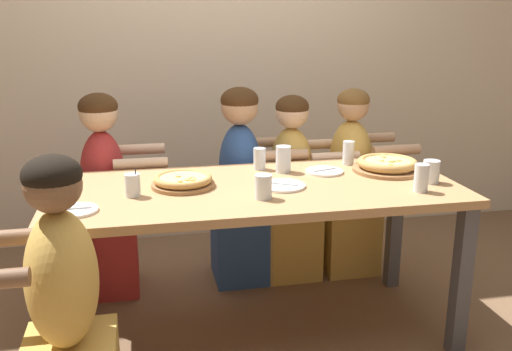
% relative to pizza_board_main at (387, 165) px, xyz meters
% --- Properties ---
extents(ground_plane, '(18.00, 18.00, 0.00)m').
position_rel_pizza_board_main_xyz_m(ground_plane, '(-0.70, -0.12, -0.80)').
color(ground_plane, brown).
rests_on(ground_plane, ground).
extents(restaurant_back_panel, '(10.00, 0.06, 3.20)m').
position_rel_pizza_board_main_xyz_m(restaurant_back_panel, '(-0.70, 1.31, 0.80)').
color(restaurant_back_panel, beige).
rests_on(restaurant_back_panel, ground).
extents(dining_table, '(1.89, 0.83, 0.76)m').
position_rel_pizza_board_main_xyz_m(dining_table, '(-0.70, -0.12, -0.12)').
color(dining_table, tan).
rests_on(dining_table, ground).
extents(pizza_board_main, '(0.35, 0.35, 0.06)m').
position_rel_pizza_board_main_xyz_m(pizza_board_main, '(0.00, 0.00, 0.00)').
color(pizza_board_main, '#996B42').
rests_on(pizza_board_main, dining_table).
extents(pizza_board_second, '(0.29, 0.29, 0.05)m').
position_rel_pizza_board_main_xyz_m(pizza_board_second, '(-1.04, -0.06, -0.00)').
color(pizza_board_second, '#996B42').
rests_on(pizza_board_second, dining_table).
extents(empty_plate_a, '(0.21, 0.21, 0.02)m').
position_rel_pizza_board_main_xyz_m(empty_plate_a, '(-0.59, -0.16, -0.03)').
color(empty_plate_a, white).
rests_on(empty_plate_a, dining_table).
extents(empty_plate_b, '(0.19, 0.19, 0.02)m').
position_rel_pizza_board_main_xyz_m(empty_plate_b, '(-0.32, 0.04, -0.03)').
color(empty_plate_b, white).
rests_on(empty_plate_b, dining_table).
extents(empty_plate_c, '(0.18, 0.18, 0.02)m').
position_rel_pizza_board_main_xyz_m(empty_plate_c, '(-1.49, -0.32, -0.03)').
color(empty_plate_c, white).
rests_on(empty_plate_c, dining_table).
extents(cocktail_glass_blue, '(0.07, 0.07, 0.13)m').
position_rel_pizza_board_main_xyz_m(cocktail_glass_blue, '(-1.26, -0.16, 0.01)').
color(cocktail_glass_blue, silver).
rests_on(cocktail_glass_blue, dining_table).
extents(drinking_glass_a, '(0.08, 0.08, 0.11)m').
position_rel_pizza_board_main_xyz_m(drinking_glass_a, '(0.12, -0.23, 0.02)').
color(drinking_glass_a, silver).
rests_on(drinking_glass_a, dining_table).
extents(drinking_glass_b, '(0.08, 0.08, 0.11)m').
position_rel_pizza_board_main_xyz_m(drinking_glass_b, '(-0.71, -0.31, 0.02)').
color(drinking_glass_b, silver).
rests_on(drinking_glass_b, dining_table).
extents(drinking_glass_c, '(0.08, 0.08, 0.13)m').
position_rel_pizza_board_main_xyz_m(drinking_glass_c, '(-0.52, 0.10, 0.03)').
color(drinking_glass_c, silver).
rests_on(drinking_glass_c, dining_table).
extents(drinking_glass_d, '(0.06, 0.06, 0.13)m').
position_rel_pizza_board_main_xyz_m(drinking_glass_d, '(0.00, -0.35, 0.02)').
color(drinking_glass_d, silver).
rests_on(drinking_glass_d, dining_table).
extents(drinking_glass_e, '(0.06, 0.06, 0.12)m').
position_rel_pizza_board_main_xyz_m(drinking_glass_e, '(-0.14, 0.17, 0.02)').
color(drinking_glass_e, silver).
rests_on(drinking_glass_e, dining_table).
extents(drinking_glass_f, '(0.06, 0.06, 0.11)m').
position_rel_pizza_board_main_xyz_m(drinking_glass_f, '(-0.63, 0.17, 0.02)').
color(drinking_glass_f, silver).
rests_on(drinking_glass_f, dining_table).
extents(diner_far_midright, '(0.51, 0.40, 1.09)m').
position_rel_pizza_board_main_xyz_m(diner_far_midright, '(-0.36, 0.52, -0.30)').
color(diner_far_midright, gold).
rests_on(diner_far_midright, ground).
extents(diner_near_left, '(0.51, 0.40, 1.10)m').
position_rel_pizza_board_main_xyz_m(diner_near_left, '(-1.51, -0.75, -0.29)').
color(diner_near_left, gold).
rests_on(diner_near_left, ground).
extents(diner_far_right, '(0.51, 0.40, 1.12)m').
position_rel_pizza_board_main_xyz_m(diner_far_right, '(0.01, 0.52, -0.29)').
color(diner_far_right, gold).
rests_on(diner_far_right, ground).
extents(diner_far_center, '(0.51, 0.40, 1.15)m').
position_rel_pizza_board_main_xyz_m(diner_far_center, '(-0.66, 0.52, -0.26)').
color(diner_far_center, '#2D5193').
rests_on(diner_far_center, ground).
extents(diner_far_left, '(0.51, 0.40, 1.13)m').
position_rel_pizza_board_main_xyz_m(diner_far_left, '(-1.43, 0.52, -0.27)').
color(diner_far_left, '#B22D2D').
rests_on(diner_far_left, ground).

